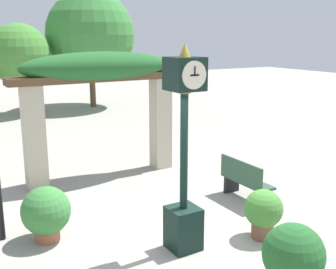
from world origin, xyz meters
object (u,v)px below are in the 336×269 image
object	(u,v)px
potted_plant_near_left	(46,212)
potted_plant_near_right	(263,211)
pedestal_clock	(184,161)
potted_plant_far_left	(293,255)
park_bench	(245,181)

from	to	relation	value
potted_plant_near_left	potted_plant_near_right	bearing A→B (deg)	-28.74
pedestal_clock	potted_plant_near_right	world-z (taller)	pedestal_clock
pedestal_clock	potted_plant_near_right	distance (m)	1.76
potted_plant_far_left	park_bench	distance (m)	3.37
potted_plant_near_left	potted_plant_far_left	size ratio (longest dim) A/B	0.94
potted_plant_near_left	park_bench	xyz separation A→B (m)	(4.12, -0.30, -0.09)
potted_plant_near_left	potted_plant_near_right	distance (m)	3.72
pedestal_clock	potted_plant_far_left	distance (m)	2.13
pedestal_clock	park_bench	xyz separation A→B (m)	(2.25, 1.12, -1.09)
pedestal_clock	potted_plant_far_left	size ratio (longest dim) A/B	3.28
pedestal_clock	potted_plant_far_left	bearing A→B (deg)	-71.99
pedestal_clock	potted_plant_near_left	distance (m)	2.55
potted_plant_far_left	park_bench	size ratio (longest dim) A/B	0.78
potted_plant_far_left	park_bench	xyz separation A→B (m)	(1.66, 2.93, -0.16)
potted_plant_near_left	potted_plant_far_left	distance (m)	4.06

